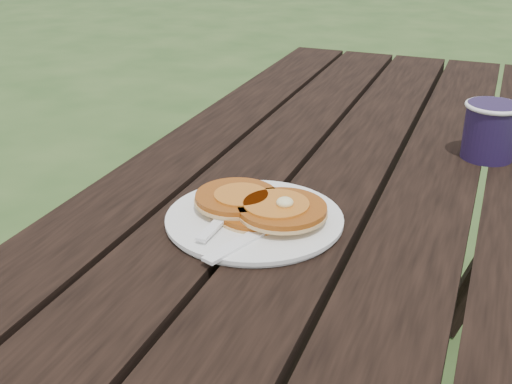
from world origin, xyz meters
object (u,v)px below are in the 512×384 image
(plate, at_px, (254,220))
(pancake_stack, at_px, (260,206))
(picnic_table, at_px, (334,344))
(coffee_cup, at_px, (491,128))

(plate, distance_m, pancake_stack, 0.02)
(picnic_table, distance_m, pancake_stack, 0.48)
(plate, bearing_deg, coffee_cup, 52.52)
(plate, bearing_deg, pancake_stack, 55.22)
(picnic_table, height_order, pancake_stack, pancake_stack)
(plate, bearing_deg, picnic_table, 73.73)
(pancake_stack, relative_size, coffee_cup, 1.97)
(picnic_table, relative_size, coffee_cup, 17.64)
(picnic_table, relative_size, plate, 7.15)
(pancake_stack, bearing_deg, picnic_table, 74.49)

